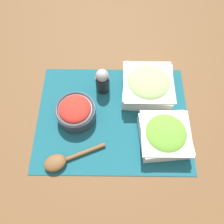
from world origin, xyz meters
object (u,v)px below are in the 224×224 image
cucumber_bowl (147,85)px  wooden_spoon (60,161)px  tomato_bowl (75,111)px  pepper_shaker (102,81)px  lettuce_bowl (164,135)px

cucumber_bowl → wooden_spoon: size_ratio=0.93×
cucumber_bowl → tomato_bowl: 0.24m
cucumber_bowl → pepper_shaker: pepper_shaker is taller
cucumber_bowl → lettuce_bowl: bearing=-76.3°
tomato_bowl → cucumber_bowl: bearing=21.9°
lettuce_bowl → cucumber_bowl: size_ratio=0.90×
cucumber_bowl → pepper_shaker: bearing=175.5°
cucumber_bowl → wooden_spoon: 0.35m
lettuce_bowl → cucumber_bowl: bearing=103.7°
wooden_spoon → pepper_shaker: pepper_shaker is taller
cucumber_bowl → wooden_spoon: (-0.25, -0.23, -0.03)m
lettuce_bowl → tomato_bowl: tomato_bowl is taller
lettuce_bowl → pepper_shaker: bearing=136.4°
lettuce_bowl → tomato_bowl: bearing=164.1°
lettuce_bowl → wooden_spoon: (-0.29, -0.07, -0.02)m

